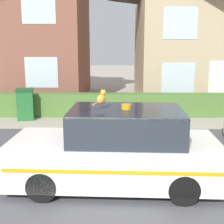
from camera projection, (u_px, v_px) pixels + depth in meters
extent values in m
cube|color=#4C4C51|center=(107.00, 160.00, 7.63)|extent=(28.00, 5.72, 0.01)
cube|color=#4C7233|center=(114.00, 105.00, 12.26)|extent=(10.32, 0.55, 0.90)
cylinder|color=black|center=(59.00, 158.00, 6.97)|extent=(0.57, 0.22, 0.56)
cylinder|color=black|center=(42.00, 186.00, 5.56)|extent=(0.57, 0.22, 0.56)
cylinder|color=black|center=(172.00, 160.00, 6.86)|extent=(0.57, 0.22, 0.56)
cylinder|color=black|center=(184.00, 189.00, 5.45)|extent=(0.57, 0.22, 0.56)
cube|color=white|center=(114.00, 159.00, 6.15)|extent=(4.11, 1.80, 0.79)
cube|color=#232833|center=(126.00, 125.00, 5.99)|extent=(2.20, 1.56, 0.61)
cube|color=white|center=(126.00, 110.00, 5.94)|extent=(2.20, 1.56, 0.04)
cube|color=orange|center=(115.00, 143.00, 6.95)|extent=(3.84, 0.16, 0.07)
cube|color=orange|center=(112.00, 173.00, 5.34)|extent=(3.84, 0.16, 0.07)
cylinder|color=orange|center=(126.00, 107.00, 5.92)|extent=(0.19, 0.19, 0.10)
ellipsoid|color=orange|center=(101.00, 99.00, 5.87)|extent=(0.22, 0.26, 0.19)
ellipsoid|color=white|center=(103.00, 99.00, 5.95)|extent=(0.10, 0.09, 0.10)
sphere|color=orange|center=(103.00, 93.00, 5.93)|extent=(0.11, 0.11, 0.11)
cone|color=orange|center=(105.00, 90.00, 5.91)|extent=(0.04, 0.04, 0.04)
cone|color=orange|center=(102.00, 90.00, 5.94)|extent=(0.04, 0.04, 0.04)
cylinder|color=orange|center=(96.00, 104.00, 5.85)|extent=(0.10, 0.18, 0.03)
cube|color=brown|center=(18.00, 43.00, 16.26)|extent=(7.00, 6.59, 5.76)
cube|color=silver|center=(41.00, 72.00, 13.28)|extent=(1.40, 0.02, 1.30)
cube|color=silver|center=(38.00, 7.00, 12.73)|extent=(1.40, 0.02, 1.30)
cube|color=tan|center=(202.00, 51.00, 15.99)|extent=(6.55, 6.04, 4.92)
cube|color=white|center=(220.00, 86.00, 13.33)|extent=(1.00, 0.02, 2.10)
cube|color=silver|center=(178.00, 78.00, 13.27)|extent=(1.40, 0.02, 1.30)
cube|color=silver|center=(181.00, 23.00, 12.79)|extent=(1.40, 0.02, 1.30)
cube|color=#23662D|center=(25.00, 105.00, 11.69)|extent=(0.68, 0.66, 1.08)
cube|color=#184720|center=(24.00, 90.00, 11.57)|extent=(0.71, 0.69, 0.10)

